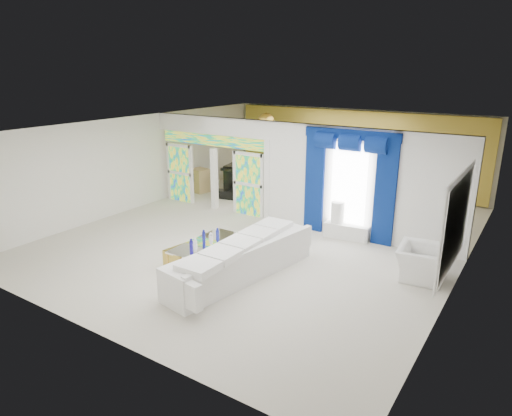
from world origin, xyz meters
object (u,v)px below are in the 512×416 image
Objects in this scene: coffee_table at (204,251)px; grand_piano at (253,176)px; armchair at (421,262)px; white_sofa at (242,261)px; console_table at (347,231)px.

grand_piano is at bearing 113.22° from coffee_table.
armchair reaches higher than coffee_table.
white_sofa is 3.69m from console_table.
armchair is at bearing 21.78° from coffee_table.
white_sofa is 3.22× the size of console_table.
coffee_table is 0.95× the size of grand_piano.
coffee_table is 6.74m from grand_piano.
grand_piano is (-5.03, 2.94, 0.31)m from console_table.
grand_piano is at bearing 149.65° from console_table.
armchair is (4.67, 1.87, 0.14)m from coffee_table.
console_table is (2.38, 3.24, -0.01)m from coffee_table.
coffee_table is 5.03m from armchair.
armchair is at bearing 42.72° from white_sofa.
console_table is (1.03, 3.54, -0.17)m from white_sofa.
console_table is 1.10× the size of armchair.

